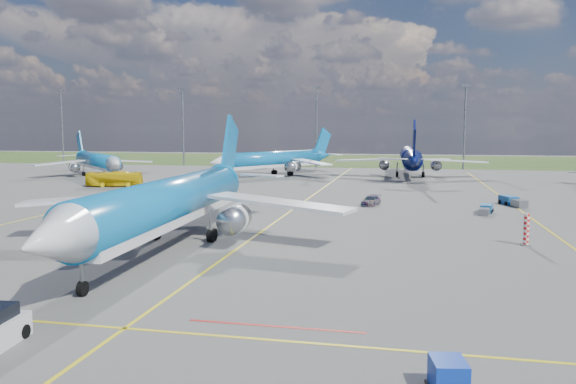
% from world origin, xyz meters
% --- Properties ---
extents(ground, '(400.00, 400.00, 0.00)m').
position_xyz_m(ground, '(0.00, 0.00, 0.00)').
color(ground, '#50504E').
rests_on(ground, ground).
extents(grass_strip, '(400.00, 80.00, 0.01)m').
position_xyz_m(grass_strip, '(0.00, 150.00, 0.00)').
color(grass_strip, '#2D4719').
rests_on(grass_strip, ground).
extents(taxiway_lines, '(60.25, 160.00, 0.02)m').
position_xyz_m(taxiway_lines, '(0.17, 27.70, 0.01)').
color(taxiway_lines, yellow).
rests_on(taxiway_lines, ground).
extents(floodlight_masts, '(202.20, 0.50, 22.70)m').
position_xyz_m(floodlight_masts, '(10.00, 110.00, 12.56)').
color(floodlight_masts, slate).
rests_on(floodlight_masts, ground).
extents(warning_post, '(0.50, 0.50, 3.00)m').
position_xyz_m(warning_post, '(26.00, 8.00, 1.50)').
color(warning_post, red).
rests_on(warning_post, ground).
extents(bg_jet_nw, '(48.38, 48.54, 10.19)m').
position_xyz_m(bg_jet_nw, '(-54.73, 69.81, 0.00)').
color(bg_jet_nw, '#0C6BAD').
rests_on(bg_jet_nw, ground).
extents(bg_jet_nnw, '(48.42, 51.89, 10.88)m').
position_xyz_m(bg_jet_nnw, '(-15.12, 79.43, 0.00)').
color(bg_jet_nnw, '#0C6BAD').
rests_on(bg_jet_nnw, ground).
extents(bg_jet_n, '(37.03, 47.89, 12.29)m').
position_xyz_m(bg_jet_n, '(15.75, 85.84, 0.00)').
color(bg_jet_n, '#081042').
rests_on(bg_jet_n, ground).
extents(main_airliner, '(37.27, 47.98, 12.23)m').
position_xyz_m(main_airliner, '(-6.17, 0.47, 0.00)').
color(main_airliner, '#0C6BAD').
rests_on(main_airliner, ground).
extents(uld_container, '(1.65, 1.93, 1.38)m').
position_xyz_m(uld_container, '(16.75, -24.04, 0.69)').
color(uld_container, '#0C31AA').
rests_on(uld_container, ground).
extents(apron_bus, '(10.59, 5.10, 2.88)m').
position_xyz_m(apron_bus, '(-38.99, 49.34, 1.44)').
color(apron_bus, yellow).
rests_on(apron_bus, ground).
extents(service_car_a, '(3.48, 4.61, 1.46)m').
position_xyz_m(service_car_a, '(-29.05, 40.87, 0.73)').
color(service_car_a, '#999999').
rests_on(service_car_a, ground).
extents(service_car_b, '(5.68, 3.09, 1.51)m').
position_xyz_m(service_car_b, '(-13.99, 31.33, 0.76)').
color(service_car_b, '#999999').
rests_on(service_car_b, ground).
extents(service_car_c, '(2.99, 4.88, 1.32)m').
position_xyz_m(service_car_c, '(10.08, 33.17, 0.66)').
color(service_car_c, '#999999').
rests_on(service_car_c, ground).
extents(baggage_tug_w, '(2.32, 4.88, 1.06)m').
position_xyz_m(baggage_tug_w, '(25.07, 28.18, 0.50)').
color(baggage_tug_w, '#195C98').
rests_on(baggage_tug_w, ground).
extents(baggage_tug_c, '(2.20, 5.40, 1.18)m').
position_xyz_m(baggage_tug_c, '(-17.02, 45.91, 0.55)').
color(baggage_tug_c, '#193696').
rests_on(baggage_tug_c, ground).
extents(baggage_tug_e, '(3.24, 5.81, 1.26)m').
position_xyz_m(baggage_tug_e, '(29.78, 36.85, 0.59)').
color(baggage_tug_e, '#185191').
rests_on(baggage_tug_e, ground).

